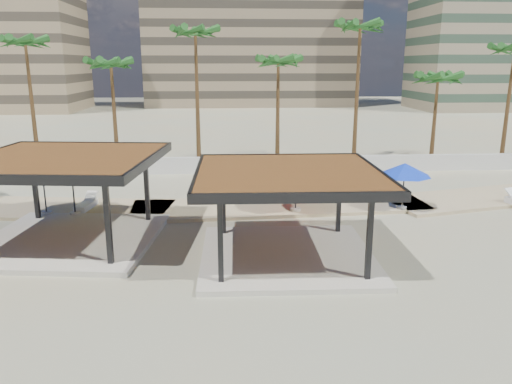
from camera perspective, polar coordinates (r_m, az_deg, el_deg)
The scene contains 18 objects.
ground at distance 20.54m, azimuth -0.62°, elevation -7.35°, with size 200.00×200.00×0.00m, color tan.
promenade at distance 27.92m, azimuth 2.67°, elevation -1.29°, with size 44.45×7.97×0.24m.
boundary_wall at distance 35.75m, azimuth -1.95°, elevation 3.11°, with size 56.00×0.30×1.20m, color silver.
building_mid at distance 97.40m, azimuth -0.67°, elevation 18.36°, with size 38.00×16.00×30.40m.
pavilion_central at distance 19.72m, azimuth 3.65°, elevation -1.63°, with size 7.33×7.33×3.65m.
pavilion_west at distance 22.91m, azimuth -20.93°, elevation 0.07°, with size 8.46×8.46×3.88m.
umbrella_b at distance 26.48m, azimuth -20.39°, elevation 2.68°, with size 4.18×4.18×2.86m.
umbrella_c at distance 25.59m, azimuth 4.64°, elevation 3.24°, with size 3.80×3.80×2.90m.
umbrella_d at distance 27.06m, azimuth 16.63°, elevation 2.46°, with size 3.18×3.18×2.45m.
umbrella_f at distance 27.13m, azimuth -23.27°, elevation 2.40°, with size 3.39×3.39×2.72m.
lounger_a at distance 28.00m, azimuth -18.83°, elevation -1.40°, with size 0.88×1.97×0.72m.
lounger_b at distance 29.99m, azimuth 13.39°, elevation 0.07°, with size 0.83×2.24×0.84m.
palm_b at distance 40.28m, azimuth -24.83°, elevation 14.80°, with size 3.00×3.00×9.97m.
palm_c at distance 38.00m, azimuth -16.23°, elevation 13.49°, with size 3.00×3.00×8.47m.
palm_d at distance 38.04m, azimuth -6.93°, elevation 17.08°, with size 3.00×3.00×10.69m.
palm_e at distance 37.65m, azimuth 2.56°, elevation 14.25°, with size 3.00×3.00×8.63m.
palm_f at distance 39.00m, azimuth 11.79°, elevation 17.40°, with size 3.00×3.00×11.11m.
palm_g at distance 40.54m, azimuth 20.07°, elevation 11.82°, with size 3.00×3.00×7.43m.
Camera 1 is at (-0.97, -19.04, 7.63)m, focal length 35.00 mm.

